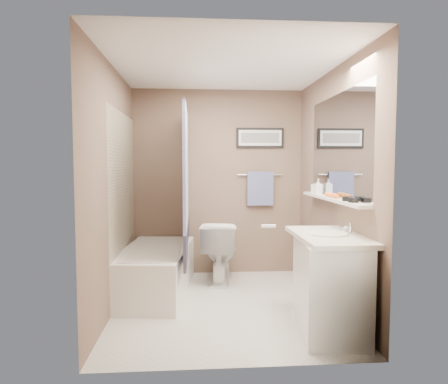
{
  "coord_description": "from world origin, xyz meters",
  "views": [
    {
      "loc": [
        -0.3,
        -3.96,
        1.44
      ],
      "look_at": [
        0.0,
        0.15,
        1.15
      ],
      "focal_mm": 32.0,
      "sensor_mm": 36.0,
      "label": 1
    }
  ],
  "objects": [
    {
      "name": "ground",
      "position": [
        0.0,
        0.0,
        0.0
      ],
      "size": [
        2.5,
        2.5,
        0.0
      ],
      "primitive_type": "plane",
      "color": "beige",
      "rests_on": "ground"
    },
    {
      "name": "ceiling",
      "position": [
        0.0,
        0.0,
        2.38
      ],
      "size": [
        2.2,
        2.5,
        0.04
      ],
      "primitive_type": "cube",
      "color": "white",
      "rests_on": "wall_back"
    },
    {
      "name": "wall_back",
      "position": [
        0.0,
        1.23,
        1.2
      ],
      "size": [
        2.2,
        0.04,
        2.4
      ],
      "primitive_type": "cube",
      "color": "brown",
      "rests_on": "ground"
    },
    {
      "name": "wall_front",
      "position": [
        0.0,
        -1.23,
        1.2
      ],
      "size": [
        2.2,
        0.04,
        2.4
      ],
      "primitive_type": "cube",
      "color": "brown",
      "rests_on": "ground"
    },
    {
      "name": "wall_left",
      "position": [
        -1.08,
        0.0,
        1.2
      ],
      "size": [
        0.04,
        2.5,
        2.4
      ],
      "primitive_type": "cube",
      "color": "brown",
      "rests_on": "ground"
    },
    {
      "name": "wall_right",
      "position": [
        1.08,
        0.0,
        1.2
      ],
      "size": [
        0.04,
        2.5,
        2.4
      ],
      "primitive_type": "cube",
      "color": "brown",
      "rests_on": "ground"
    },
    {
      "name": "tile_surround",
      "position": [
        -1.09,
        0.5,
        1.0
      ],
      "size": [
        0.02,
        1.55,
        2.0
      ],
      "primitive_type": "cube",
      "color": "#B7A88A",
      "rests_on": "wall_left"
    },
    {
      "name": "curtain_rod",
      "position": [
        -0.4,
        0.5,
        2.05
      ],
      "size": [
        0.02,
        1.55,
        0.02
      ],
      "primitive_type": "cylinder",
      "rotation": [
        1.57,
        0.0,
        0.0
      ],
      "color": "silver",
      "rests_on": "wall_left"
    },
    {
      "name": "curtain_upper",
      "position": [
        -0.4,
        0.5,
        1.4
      ],
      "size": [
        0.03,
        1.45,
        1.28
      ],
      "primitive_type": "cube",
      "color": "silver",
      "rests_on": "curtain_rod"
    },
    {
      "name": "curtain_lower",
      "position": [
        -0.4,
        0.5,
        0.58
      ],
      "size": [
        0.03,
        1.45,
        0.36
      ],
      "primitive_type": "cube",
      "color": "#29294C",
      "rests_on": "curtain_rod"
    },
    {
      "name": "mirror",
      "position": [
        1.09,
        -0.15,
        1.62
      ],
      "size": [
        0.02,
        1.6,
        1.0
      ],
      "primitive_type": "cube",
      "color": "silver",
      "rests_on": "wall_right"
    },
    {
      "name": "shelf",
      "position": [
        1.04,
        -0.15,
        1.1
      ],
      "size": [
        0.12,
        1.6,
        0.03
      ],
      "primitive_type": "cube",
      "color": "silver",
      "rests_on": "wall_right"
    },
    {
      "name": "towel_bar",
      "position": [
        0.55,
        1.22,
        1.3
      ],
      "size": [
        0.6,
        0.02,
        0.02
      ],
      "primitive_type": "cylinder",
      "rotation": [
        0.0,
        1.57,
        0.0
      ],
      "color": "silver",
      "rests_on": "wall_back"
    },
    {
      "name": "towel",
      "position": [
        0.55,
        1.2,
        1.12
      ],
      "size": [
        0.34,
        0.05,
        0.44
      ],
      "primitive_type": "cube",
      "color": "#858FC2",
      "rests_on": "towel_bar"
    },
    {
      "name": "art_frame",
      "position": [
        0.55,
        1.23,
        1.78
      ],
      "size": [
        0.62,
        0.02,
        0.26
      ],
      "primitive_type": "cube",
      "color": "black",
      "rests_on": "wall_back"
    },
    {
      "name": "art_mat",
      "position": [
        0.55,
        1.22,
        1.78
      ],
      "size": [
        0.56,
        0.0,
        0.2
      ],
      "primitive_type": "cube",
      "color": "white",
      "rests_on": "art_frame"
    },
    {
      "name": "art_image",
      "position": [
        0.55,
        1.22,
        1.78
      ],
      "size": [
        0.5,
        0.0,
        0.13
      ],
      "primitive_type": "cube",
      "color": "#595959",
      "rests_on": "art_mat"
    },
    {
      "name": "door",
      "position": [
        0.55,
        -1.24,
        1.0
      ],
      "size": [
        0.8,
        0.02,
        2.0
      ],
      "primitive_type": "cube",
      "color": "silver",
      "rests_on": "wall_front"
    },
    {
      "name": "door_handle",
      "position": [
        0.22,
        -1.19,
        1.0
      ],
      "size": [
        0.1,
        0.02,
        0.02
      ],
      "primitive_type": "cylinder",
      "rotation": [
        0.0,
        1.57,
        0.0
      ],
      "color": "silver",
      "rests_on": "door"
    },
    {
      "name": "bathtub",
      "position": [
        -0.75,
        0.47,
        0.25
      ],
      "size": [
        0.86,
        1.57,
        0.5
      ],
      "primitive_type": "cube",
      "rotation": [
        0.0,
        0.0,
        -0.11
      ],
      "color": "white",
      "rests_on": "ground"
    },
    {
      "name": "tub_rim",
      "position": [
        -0.75,
        0.47,
        0.5
      ],
      "size": [
        0.56,
        1.36,
        0.02
      ],
      "primitive_type": "cube",
      "color": "beige",
      "rests_on": "bathtub"
    },
    {
      "name": "toilet",
      "position": [
        0.0,
        0.86,
        0.38
      ],
      "size": [
        0.52,
        0.79,
        0.75
      ],
      "primitive_type": "imported",
      "rotation": [
        0.0,
        0.0,
        3.0
      ],
      "color": "white",
      "rests_on": "ground"
    },
    {
      "name": "vanity",
      "position": [
        0.85,
        -0.66,
        0.4
      ],
      "size": [
        0.6,
        0.95,
        0.8
      ],
      "primitive_type": "cube",
      "rotation": [
        0.0,
        0.0,
        -0.11
      ],
      "color": "white",
      "rests_on": "ground"
    },
    {
      "name": "countertop",
      "position": [
        0.84,
        -0.66,
        0.82
      ],
      "size": [
        0.54,
        0.96,
        0.04
      ],
      "primitive_type": "cube",
      "color": "silver",
      "rests_on": "vanity"
    },
    {
      "name": "sink_basin",
      "position": [
        0.83,
        -0.66,
        0.85
      ],
      "size": [
        0.34,
        0.34,
        0.01
      ],
      "primitive_type": "cylinder",
      "color": "white",
      "rests_on": "countertop"
    },
    {
      "name": "faucet_spout",
      "position": [
        1.03,
        -0.66,
        0.89
      ],
      "size": [
        0.02,
        0.02,
        0.1
      ],
      "primitive_type": "cylinder",
      "color": "silver",
      "rests_on": "countertop"
    },
    {
      "name": "faucet_knob",
      "position": [
        1.03,
        -0.56,
        0.87
      ],
      "size": [
        0.05,
        0.05,
        0.05
      ],
      "primitive_type": "sphere",
      "color": "silver",
      "rests_on": "countertop"
    },
    {
      "name": "candle_bowl_near",
      "position": [
        1.04,
        -0.7,
        1.14
      ],
      "size": [
        0.09,
        0.09,
        0.04
      ],
      "primitive_type": "cylinder",
      "color": "black",
      "rests_on": "shelf"
    },
    {
      "name": "candle_bowl_far",
      "position": [
        1.04,
        -0.56,
        1.14
      ],
      "size": [
        0.09,
        0.09,
        0.04
      ],
      "primitive_type": "cylinder",
      "color": "black",
      "rests_on": "shelf"
    },
    {
      "name": "hair_brush_front",
      "position": [
        1.04,
        -0.21,
        1.14
      ],
      "size": [
        0.05,
        0.22,
        0.04
      ],
      "primitive_type": "cylinder",
      "rotation": [
        1.57,
        0.0,
        -0.03
      ],
      "color": "orange",
      "rests_on": "shelf"
    },
    {
      "name": "hair_brush_back",
      "position": [
        1.04,
        -0.14,
        1.14
      ],
      "size": [
        0.07,
        0.22,
        0.04
      ],
      "primitive_type": "cylinder",
      "rotation": [
        1.57,
        0.0,
        0.12
      ],
      "color": "orange",
      "rests_on": "shelf"
    },
    {
      "name": "pink_comb",
      "position": [
        1.04,
        0.04,
        1.12
      ],
      "size": [
        0.04,
        0.16,
        0.01
      ],
      "primitive_type": "cube",
      "rotation": [
        0.0,
        0.0,
        0.07
      ],
      "color": "pink",
      "rests_on": "shelf"
    },
    {
      "name": "glass_jar",
      "position": [
        1.04,
        0.41,
        1.17
      ],
      "size": [
        0.08,
        0.08,
        0.1
      ],
      "primitive_type": "cylinder",
      "color": "silver",
      "rests_on": "shelf"
    },
    {
      "name": "soap_bottle",
      "position": [
        1.04,
        0.28,
        1.2
      ],
      "size": [
        0.07,
        0.08,
        0.17
      ],
      "primitive_type": "imported",
      "rotation": [
        0.0,
        0.0,
        0.01
      ],
      "color": "#999999",
      "rests_on": "shelf"
    }
  ]
}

